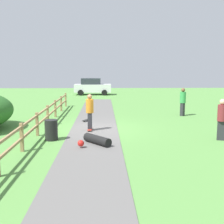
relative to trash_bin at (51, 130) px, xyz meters
name	(u,v)px	position (x,y,z in m)	size (l,w,h in m)	color
ground_plane	(94,129)	(1.80, 2.13, -0.45)	(60.00, 60.00, 0.00)	#568E42
asphalt_path	(94,129)	(1.80, 2.13, -0.44)	(2.40, 28.00, 0.02)	#605E5B
wooden_fence	(43,117)	(-0.80, 2.13, 0.22)	(0.12, 18.12, 1.10)	#997A51
trash_bin	(51,130)	(0.00, 0.00, 0.00)	(0.56, 0.56, 0.90)	black
skater_riding	(90,110)	(1.60, 1.86, 0.58)	(0.39, 0.81, 1.82)	#B23326
skater_fallen	(96,140)	(1.97, -0.85, -0.25)	(1.36, 1.33, 0.36)	black
skateboard_loose	(87,120)	(1.30, 4.42, -0.36)	(0.54, 0.80, 0.08)	black
bystander_green	(183,100)	(7.46, 6.25, 0.56)	(0.54, 0.54, 1.82)	#2D2D33
bystander_maroon	(222,117)	(7.42, -0.20, 0.56)	(0.48, 0.48, 1.81)	#2D2D33
parked_car_white	(92,86)	(0.98, 21.23, 0.51)	(4.23, 2.06, 1.92)	silver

